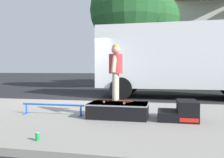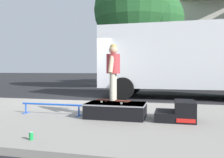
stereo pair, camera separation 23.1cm
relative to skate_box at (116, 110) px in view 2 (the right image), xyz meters
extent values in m
plane|color=black|center=(-2.41, 3.09, -0.30)|extent=(140.00, 140.00, 0.00)
cube|color=gray|center=(-2.41, 0.09, -0.24)|extent=(50.00, 5.00, 0.12)
cube|color=black|center=(0.00, 0.00, -0.01)|extent=(1.32, 0.81, 0.33)
cube|color=gray|center=(0.00, 0.00, 0.14)|extent=(1.34, 0.83, 0.03)
cube|color=black|center=(1.09, 0.00, -0.08)|extent=(0.41, 0.74, 0.19)
cube|color=black|center=(1.50, 0.00, 0.03)|extent=(0.41, 0.74, 0.43)
cube|color=red|center=(1.50, -0.37, -0.10)|extent=(0.37, 0.01, 0.08)
cylinder|color=blue|center=(-1.61, -0.03, 0.07)|extent=(1.58, 0.04, 0.04)
cylinder|color=blue|center=(-2.32, -0.03, -0.06)|extent=(0.04, 0.04, 0.25)
cube|color=blue|center=(-2.32, -0.03, -0.17)|extent=(0.06, 0.28, 0.01)
cylinder|color=blue|center=(-0.90, -0.03, -0.06)|extent=(0.04, 0.04, 0.25)
cube|color=blue|center=(-0.90, -0.03, -0.17)|extent=(0.06, 0.28, 0.01)
cube|color=#4C1E14|center=(-0.06, -0.04, 0.21)|extent=(0.81, 0.38, 0.02)
cylinder|color=silver|center=(0.20, -0.01, 0.18)|extent=(0.06, 0.04, 0.05)
cylinder|color=silver|center=(0.16, -0.18, 0.18)|extent=(0.06, 0.04, 0.05)
cylinder|color=silver|center=(-0.28, 0.11, 0.18)|extent=(0.06, 0.04, 0.05)
cylinder|color=silver|center=(-0.32, -0.07, 0.18)|extent=(0.06, 0.04, 0.05)
cylinder|color=#B7AD99|center=(-0.06, 0.04, 0.52)|extent=(0.12, 0.12, 0.60)
cylinder|color=#B7AD99|center=(-0.06, -0.11, 0.52)|extent=(0.12, 0.12, 0.60)
cylinder|color=#A53338|center=(-0.06, -0.04, 1.04)|extent=(0.31, 0.31, 0.44)
cylinder|color=tan|center=(-0.06, 0.16, 1.03)|extent=(0.10, 0.27, 0.41)
cylinder|color=tan|center=(-0.06, -0.23, 1.03)|extent=(0.10, 0.27, 0.41)
sphere|color=tan|center=(-0.06, -0.04, 1.36)|extent=(0.19, 0.19, 0.19)
sphere|color=tan|center=(-0.06, -0.04, 1.41)|extent=(0.16, 0.16, 0.16)
cylinder|color=#198C3F|center=(-0.89, -2.00, -0.12)|extent=(0.07, 0.07, 0.12)
cylinder|color=silver|center=(-0.89, -2.00, -0.06)|extent=(0.06, 0.06, 0.00)
cube|color=silver|center=(0.74, 5.29, 1.45)|extent=(5.00, 2.35, 2.60)
cylinder|color=black|center=(-0.65, 6.47, 0.15)|extent=(0.90, 0.28, 0.90)
cylinder|color=black|center=(-0.65, 4.12, 0.15)|extent=(0.90, 0.28, 0.90)
cylinder|color=brown|center=(-0.99, 9.39, 1.34)|extent=(0.56, 0.56, 3.28)
sphere|color=#235628|center=(-0.99, 9.39, 4.60)|extent=(4.97, 4.97, 4.97)
sphere|color=#235628|center=(0.37, 9.39, 3.97)|extent=(3.23, 3.23, 3.23)
cube|color=beige|center=(4.01, 15.58, 2.70)|extent=(9.00, 7.50, 6.00)
cube|color=#B2ADA3|center=(4.01, 11.58, 1.10)|extent=(9.00, 0.50, 2.80)
camera|label=1|loc=(0.96, -5.25, 0.91)|focal=37.77mm
camera|label=2|loc=(1.19, -5.20, 0.91)|focal=37.77mm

